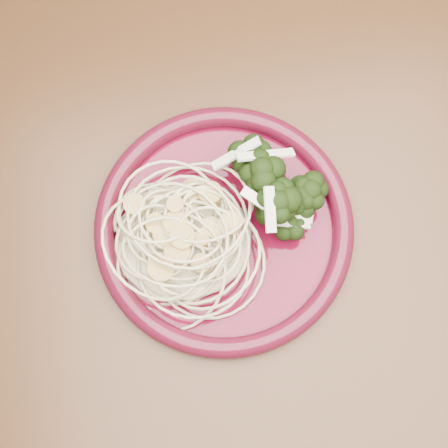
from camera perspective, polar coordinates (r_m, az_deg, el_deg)
name	(u,v)px	position (r m, az deg, el deg)	size (l,w,h in m)	color
dining_table	(253,318)	(0.70, 2.65, -8.56)	(1.20, 0.80, 0.75)	#472814
dinner_plate	(224,227)	(0.60, 0.00, -0.27)	(0.30, 0.30, 0.02)	#510618
spaghetti_pile	(183,239)	(0.59, -3.79, -1.38)	(0.13, 0.12, 0.03)	beige
scallop_cluster	(180,230)	(0.56, -4.02, -0.51)	(0.12, 0.12, 0.04)	tan
broccoli_pile	(274,203)	(0.59, 4.62, 1.91)	(0.08, 0.13, 0.05)	black
onion_garnish	(277,194)	(0.57, 4.85, 2.80)	(0.06, 0.08, 0.05)	beige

